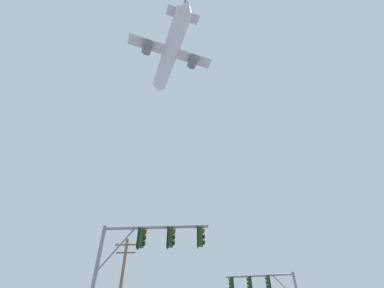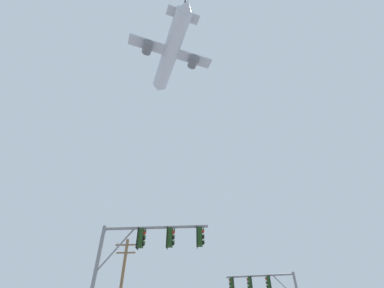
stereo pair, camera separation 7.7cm
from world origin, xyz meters
name	(u,v)px [view 1 (the left image)]	position (x,y,z in m)	size (l,w,h in m)	color
signal_pole_near	(142,254)	(-4.29, 8.56, 4.85)	(5.53, 0.48, 6.29)	slate
airplane	(170,53)	(-6.93, 23.50, 43.53)	(14.90, 19.30, 5.49)	#B7BCC6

